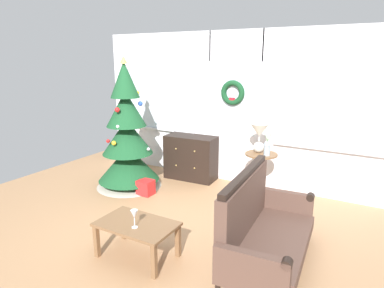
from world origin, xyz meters
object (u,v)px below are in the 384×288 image
object	(u,v)px
settee_sofa	(261,227)
side_table	(261,167)
table_lamp	(259,134)
dresser_cabinet	(191,157)
coffee_table	(137,228)
gift_box	(146,187)
flower_vase	(267,148)
wine_glass	(134,215)
christmas_tree	(127,142)

from	to	relation	value
settee_sofa	side_table	xyz separation A→B (m)	(-0.53, 1.56, 0.13)
settee_sofa	table_lamp	bearing A→B (deg)	110.21
dresser_cabinet	settee_sofa	bearing A→B (deg)	-43.95
table_lamp	coffee_table	world-z (taller)	table_lamp
settee_sofa	side_table	world-z (taller)	settee_sofa
dresser_cabinet	coffee_table	world-z (taller)	dresser_cabinet
side_table	gift_box	xyz separation A→B (m)	(-1.62, -0.74, -0.39)
flower_vase	wine_glass	xyz separation A→B (m)	(-0.69, -2.20, -0.30)
flower_vase	side_table	bearing A→B (deg)	149.04
table_lamp	coffee_table	distance (m)	2.38
christmas_tree	flower_vase	world-z (taller)	christmas_tree
coffee_table	wine_glass	bearing A→B (deg)	-62.08
christmas_tree	table_lamp	world-z (taller)	christmas_tree
settee_sofa	table_lamp	world-z (taller)	table_lamp
wine_glass	gift_box	distance (m)	1.88
settee_sofa	table_lamp	size ratio (longest dim) A/B	3.69
christmas_tree	table_lamp	size ratio (longest dim) A/B	4.86
dresser_cabinet	table_lamp	world-z (taller)	table_lamp
coffee_table	gift_box	world-z (taller)	coffee_table
coffee_table	table_lamp	bearing A→B (deg)	75.39
settee_sofa	coffee_table	bearing A→B (deg)	-152.37
dresser_cabinet	settee_sofa	distance (m)	2.63
settee_sofa	dresser_cabinet	bearing A→B (deg)	136.05
settee_sofa	table_lamp	xyz separation A→B (m)	(-0.59, 1.60, 0.63)
table_lamp	coffee_table	size ratio (longest dim) A/B	0.52
side_table	wine_glass	distance (m)	2.33
side_table	coffee_table	bearing A→B (deg)	-106.34
dresser_cabinet	settee_sofa	world-z (taller)	settee_sofa
side_table	table_lamp	xyz separation A→B (m)	(-0.06, 0.04, 0.49)
coffee_table	gift_box	bearing A→B (deg)	124.44
wine_glass	dresser_cabinet	bearing A→B (deg)	107.12
settee_sofa	flower_vase	bearing A→B (deg)	105.96
gift_box	dresser_cabinet	bearing A→B (deg)	76.11
gift_box	coffee_table	bearing A→B (deg)	-55.56
wine_glass	christmas_tree	bearing A→B (deg)	131.71
dresser_cabinet	flower_vase	distance (m)	1.57
christmas_tree	wine_glass	size ratio (longest dim) A/B	10.98
wine_glass	gift_box	size ratio (longest dim) A/B	0.82
side_table	gift_box	world-z (taller)	side_table
christmas_tree	settee_sofa	bearing A→B (deg)	-20.70
christmas_tree	flower_vase	xyz separation A→B (m)	(2.19, 0.51, 0.07)
gift_box	side_table	bearing A→B (deg)	24.56
flower_vase	coffee_table	world-z (taller)	flower_vase
table_lamp	flower_vase	size ratio (longest dim) A/B	1.26
dresser_cabinet	wine_glass	bearing A→B (deg)	-72.88
table_lamp	wine_glass	world-z (taller)	table_lamp
christmas_tree	dresser_cabinet	bearing A→B (deg)	49.12
christmas_tree	side_table	bearing A→B (deg)	15.22
christmas_tree	flower_vase	distance (m)	2.25
dresser_cabinet	table_lamp	distance (m)	1.46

